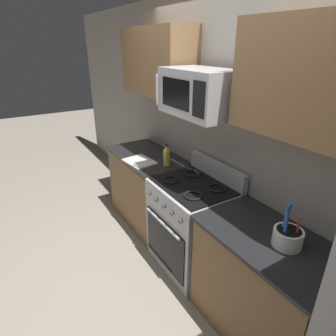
{
  "coord_description": "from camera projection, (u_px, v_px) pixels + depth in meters",
  "views": [
    {
      "loc": [
        1.89,
        -0.81,
        2.15
      ],
      "look_at": [
        -0.25,
        0.5,
        1.03
      ],
      "focal_mm": 30.33,
      "sensor_mm": 36.0,
      "label": 1
    }
  ],
  "objects": [
    {
      "name": "ground_plane",
      "position": [
        137.0,
        285.0,
        2.74
      ],
      "size": [
        16.0,
        16.0,
        0.0
      ],
      "primitive_type": "plane",
      "color": "gray"
    },
    {
      "name": "utensil_crock",
      "position": [
        288.0,
        237.0,
        1.86
      ],
      "size": [
        0.19,
        0.19,
        0.3
      ],
      "color": "white",
      "rests_on": "counter_right"
    },
    {
      "name": "counter_right",
      "position": [
        262.0,
        287.0,
        2.14
      ],
      "size": [
        1.04,
        0.63,
        0.91
      ],
      "color": "olive",
      "rests_on": "ground"
    },
    {
      "name": "wall_back",
      "position": [
        227.0,
        140.0,
        2.69
      ],
      "size": [
        8.0,
        0.1,
        2.6
      ],
      "primitive_type": "cube",
      "color": "#9E998E",
      "rests_on": "ground"
    },
    {
      "name": "cutting_board",
      "position": [
        139.0,
        162.0,
        3.19
      ],
      "size": [
        0.37,
        0.31,
        0.02
      ],
      "primitive_type": "cube",
      "rotation": [
        0.0,
        0.0,
        0.11
      ],
      "color": "silver",
      "rests_on": "counter_left"
    },
    {
      "name": "bottle_oil",
      "position": [
        167.0,
        156.0,
        3.07
      ],
      "size": [
        0.07,
        0.07,
        0.24
      ],
      "color": "gold",
      "rests_on": "counter_left"
    },
    {
      "name": "upper_cabinets_left",
      "position": [
        157.0,
        62.0,
        3.06
      ],
      "size": [
        1.1,
        0.34,
        0.7
      ],
      "color": "olive"
    },
    {
      "name": "upper_cabinets_right",
      "position": [
        318.0,
        80.0,
        1.61
      ],
      "size": [
        1.03,
        0.34,
        0.7
      ],
      "color": "olive"
    },
    {
      "name": "counter_left",
      "position": [
        148.0,
        188.0,
        3.59
      ],
      "size": [
        1.11,
        0.63,
        0.91
      ],
      "color": "olive",
      "rests_on": "ground"
    },
    {
      "name": "range_oven",
      "position": [
        192.0,
        224.0,
        2.85
      ],
      "size": [
        0.76,
        0.67,
        1.09
      ],
      "color": "#B2B5BA",
      "rests_on": "ground"
    },
    {
      "name": "microwave",
      "position": [
        200.0,
        92.0,
        2.33
      ],
      "size": [
        0.69,
        0.44,
        0.37
      ],
      "color": "#B2B5BA"
    }
  ]
}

